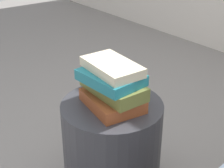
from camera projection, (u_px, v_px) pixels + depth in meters
name	position (u px, v px, depth m)	size (l,w,h in m)	color
side_table	(112.00, 150.00, 1.58)	(0.44, 0.44, 0.48)	#333338
book_rust	(112.00, 101.00, 1.45)	(0.25, 0.19, 0.05)	#994723
book_olive	(113.00, 87.00, 1.44)	(0.29, 0.15, 0.06)	olive
book_teal	(111.00, 77.00, 1.40)	(0.25, 0.18, 0.04)	#1E727F
book_cream	(112.00, 67.00, 1.39)	(0.26, 0.15, 0.04)	beige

